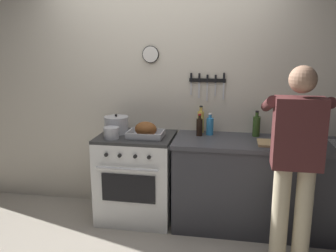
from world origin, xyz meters
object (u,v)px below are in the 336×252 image
bottle_dish_soap (210,126)px  bottle_vinegar (311,130)px  person_cook (296,155)px  saucepan (111,133)px  bottle_olive_oil (256,126)px  roasting_pan (146,131)px  bottle_soy_sauce (199,127)px  cutting_board (278,144)px  bottle_cooking_oil (201,121)px  stove (137,177)px  stock_pot (116,125)px

bottle_dish_soap → bottle_vinegar: bearing=-4.8°
person_cook → saucepan: 1.72m
bottle_vinegar → bottle_olive_oil: bearing=167.9°
saucepan → bottle_dish_soap: bottle_dish_soap is taller
bottle_dish_soap → saucepan: bearing=-161.2°
roasting_pan → bottle_soy_sauce: (0.52, 0.17, 0.02)m
cutting_board → bottle_olive_oil: (-0.18, 0.28, 0.10)m
roasting_pan → bottle_cooking_oil: size_ratio=1.24×
bottle_cooking_oil → roasting_pan: bearing=-149.2°
stove → bottle_cooking_oil: size_ratio=3.18×
bottle_dish_soap → cutting_board: bearing=-21.5°
bottle_olive_oil → bottle_dish_soap: bearing=-176.7°
bottle_olive_oil → roasting_pan: bearing=-166.7°
stock_pot → bottle_cooking_oil: bearing=12.3°
bottle_dish_soap → bottle_soy_sauce: bearing=-151.6°
cutting_board → bottle_cooking_oil: bearing=156.0°
bottle_cooking_oil → bottle_vinegar: 1.08m
stove → roasting_pan: roasting_pan is taller
stock_pot → saucepan: 0.22m
bottle_cooking_oil → saucepan: bearing=-154.6°
bottle_cooking_oil → stock_pot: bearing=-167.7°
stove → bottle_cooking_oil: bottle_cooking_oil is taller
stove → stock_pot: bearing=167.0°
stove → saucepan: 0.57m
saucepan → person_cook: bearing=-14.0°
cutting_board → bottle_cooking_oil: (-0.74, 0.33, 0.11)m
stove → person_cook: size_ratio=0.54×
person_cook → bottle_soy_sauce: size_ratio=7.42×
person_cook → bottle_dish_soap: 1.04m
roasting_pan → saucepan: roasting_pan is taller
stock_pot → bottle_olive_oil: bottle_olive_oil is taller
stove → person_cook: bearing=-21.5°
cutting_board → bottle_soy_sauce: (-0.74, 0.20, 0.08)m
roasting_pan → stock_pot: size_ratio=1.39×
stove → bottle_soy_sauce: 0.84m
stock_pot → bottle_vinegar: bearing=0.8°
stove → bottle_vinegar: bottle_vinegar is taller
stock_pot → bottle_olive_oil: 1.43m
cutting_board → bottle_olive_oil: bearing=122.8°
person_cook → cutting_board: person_cook is taller
cutting_board → bottle_vinegar: size_ratio=1.37×
saucepan → bottle_dish_soap: size_ratio=0.68×
stove → stock_pot: size_ratio=3.56×
roasting_pan → cutting_board: (1.26, -0.02, -0.06)m
bottle_cooking_oil → bottle_vinegar: bottle_cooking_oil is taller
person_cook → bottle_soy_sauce: person_cook is taller
stock_pot → saucepan: (0.02, -0.21, -0.03)m
roasting_pan → bottle_olive_oil: 1.11m
stove → stock_pot: (-0.22, 0.05, 0.54)m
saucepan → cutting_board: size_ratio=0.42×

